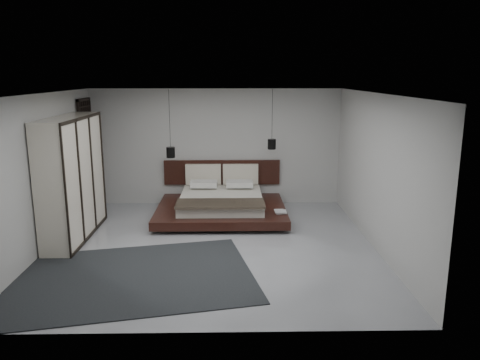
{
  "coord_description": "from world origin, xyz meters",
  "views": [
    {
      "loc": [
        0.36,
        -8.24,
        3.13
      ],
      "look_at": [
        0.55,
        1.2,
        0.99
      ],
      "focal_mm": 35.0,
      "sensor_mm": 36.0,
      "label": 1
    }
  ],
  "objects_px": {
    "wardrobe": "(72,178)",
    "pendant_right": "(272,144)",
    "lattice_screen": "(87,155)",
    "rug": "(132,277)",
    "bed": "(221,203)",
    "pendant_left": "(171,152)"
  },
  "relations": [
    {
      "from": "bed",
      "to": "pendant_left",
      "type": "xyz_separation_m",
      "value": [
        -1.16,
        0.45,
        1.09
      ]
    },
    {
      "from": "rug",
      "to": "lattice_screen",
      "type": "bearing_deg",
      "value": 114.61
    },
    {
      "from": "pendant_left",
      "to": "wardrobe",
      "type": "height_order",
      "value": "pendant_left"
    },
    {
      "from": "bed",
      "to": "rug",
      "type": "height_order",
      "value": "bed"
    },
    {
      "from": "lattice_screen",
      "to": "rug",
      "type": "distance_m",
      "value": 4.4
    },
    {
      "from": "lattice_screen",
      "to": "pendant_left",
      "type": "relative_size",
      "value": 1.69
    },
    {
      "from": "rug",
      "to": "pendant_right",
      "type": "bearing_deg",
      "value": 56.17
    },
    {
      "from": "pendant_left",
      "to": "rug",
      "type": "xyz_separation_m",
      "value": [
        -0.18,
        -3.73,
        -1.38
      ]
    },
    {
      "from": "bed",
      "to": "wardrobe",
      "type": "height_order",
      "value": "wardrobe"
    },
    {
      "from": "lattice_screen",
      "to": "wardrobe",
      "type": "xyz_separation_m",
      "value": [
        0.25,
        -1.86,
        -0.12
      ]
    },
    {
      "from": "bed",
      "to": "pendant_left",
      "type": "relative_size",
      "value": 1.83
    },
    {
      "from": "wardrobe",
      "to": "lattice_screen",
      "type": "bearing_deg",
      "value": 97.69
    },
    {
      "from": "lattice_screen",
      "to": "bed",
      "type": "height_order",
      "value": "lattice_screen"
    },
    {
      "from": "bed",
      "to": "rug",
      "type": "distance_m",
      "value": 3.55
    },
    {
      "from": "wardrobe",
      "to": "pendant_right",
      "type": "bearing_deg",
      "value": 23.87
    },
    {
      "from": "wardrobe",
      "to": "pendant_left",
      "type": "bearing_deg",
      "value": 46.49
    },
    {
      "from": "bed",
      "to": "rug",
      "type": "xyz_separation_m",
      "value": [
        -1.34,
        -3.28,
        -0.28
      ]
    },
    {
      "from": "bed",
      "to": "pendant_right",
      "type": "xyz_separation_m",
      "value": [
        1.16,
        0.45,
        1.28
      ]
    },
    {
      "from": "lattice_screen",
      "to": "rug",
      "type": "bearing_deg",
      "value": -65.39
    },
    {
      "from": "pendant_right",
      "to": "rug",
      "type": "xyz_separation_m",
      "value": [
        -2.5,
        -3.73,
        -1.56
      ]
    },
    {
      "from": "pendant_left",
      "to": "wardrobe",
      "type": "bearing_deg",
      "value": -133.51
    },
    {
      "from": "rug",
      "to": "pendant_left",
      "type": "bearing_deg",
      "value": 87.23
    }
  ]
}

